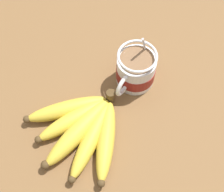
{
  "coord_description": "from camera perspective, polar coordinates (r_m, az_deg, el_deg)",
  "views": [
    {
      "loc": [
        26.41,
        21.36,
        66.14
      ],
      "look_at": [
        -1.1,
        3.12,
        7.18
      ],
      "focal_mm": 50.0,
      "sensor_mm": 36.0,
      "label": 1
    }
  ],
  "objects": [
    {
      "name": "table",
      "position": [
        0.73,
        -2.52,
        -1.64
      ],
      "size": [
        118.33,
        118.33,
        2.92
      ],
      "color": "brown",
      "rests_on": "ground"
    },
    {
      "name": "banana_bunch",
      "position": [
        0.67,
        -5.39,
        -5.78
      ],
      "size": [
        22.0,
        24.21,
        4.35
      ],
      "color": "#4C381E",
      "rests_on": "table"
    },
    {
      "name": "coffee_mug",
      "position": [
        0.71,
        4.32,
        4.74
      ],
      "size": [
        14.1,
        9.03,
        13.55
      ],
      "color": "silver",
      "rests_on": "table"
    }
  ]
}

